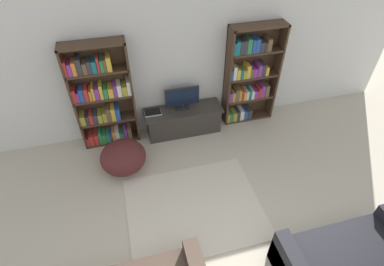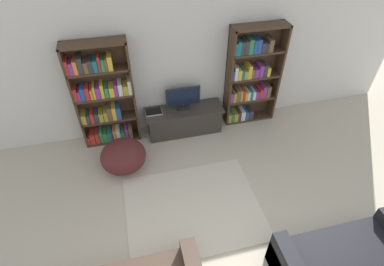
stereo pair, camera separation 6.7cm
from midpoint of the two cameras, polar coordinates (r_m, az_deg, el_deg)
name	(u,v)px [view 1 (the left image)]	position (r m, az deg, el deg)	size (l,w,h in m)	color
wall_back	(173,64)	(5.29, -4.00, 13.07)	(8.80, 0.06, 2.60)	silver
bookshelf_left	(102,99)	(5.29, -17.03, 6.29)	(0.99, 0.30, 1.91)	#422D1E
bookshelf_right	(249,76)	(5.71, 10.44, 10.59)	(0.99, 0.30, 1.91)	#422D1E
tv_stand	(183,120)	(5.65, -2.00, 2.43)	(1.44, 0.47, 0.50)	#332D28
television	(182,98)	(5.41, -2.25, 6.70)	(0.62, 0.16, 0.43)	black
laptop	(153,112)	(5.46, -7.84, 3.91)	(0.30, 0.21, 0.03)	#B7B7BC
area_rug	(194,208)	(4.61, -0.04, -14.02)	(1.97, 1.57, 0.02)	beige
beanbag_ottoman	(123,157)	(5.09, -13.35, -4.45)	(0.75, 0.75, 0.49)	#4C1E1E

